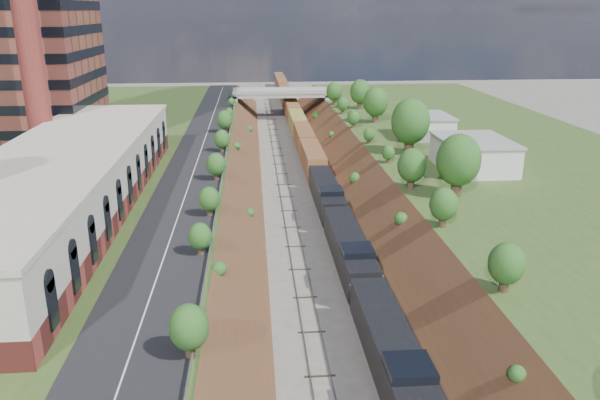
# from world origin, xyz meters

# --- Properties ---
(platform_left) EXTENTS (44.00, 180.00, 5.00)m
(platform_left) POSITION_xyz_m (-33.00, 60.00, 2.50)
(platform_left) COLOR #364F20
(platform_left) RESTS_ON ground
(platform_right) EXTENTS (44.00, 180.00, 5.00)m
(platform_right) POSITION_xyz_m (33.00, 60.00, 2.50)
(platform_right) COLOR #364F20
(platform_right) RESTS_ON ground
(embankment_left) EXTENTS (10.00, 180.00, 10.00)m
(embankment_left) POSITION_xyz_m (-11.00, 60.00, 0.00)
(embankment_left) COLOR brown
(embankment_left) RESTS_ON ground
(embankment_right) EXTENTS (10.00, 180.00, 10.00)m
(embankment_right) POSITION_xyz_m (11.00, 60.00, 0.00)
(embankment_right) COLOR brown
(embankment_right) RESTS_ON ground
(rail_left_track) EXTENTS (1.58, 180.00, 0.18)m
(rail_left_track) POSITION_xyz_m (-2.60, 60.00, 0.09)
(rail_left_track) COLOR gray
(rail_left_track) RESTS_ON ground
(rail_right_track) EXTENTS (1.58, 180.00, 0.18)m
(rail_right_track) POSITION_xyz_m (2.60, 60.00, 0.09)
(rail_right_track) COLOR gray
(rail_right_track) RESTS_ON ground
(road) EXTENTS (8.00, 180.00, 0.10)m
(road) POSITION_xyz_m (-15.50, 60.00, 5.05)
(road) COLOR black
(road) RESTS_ON platform_left
(guardrail) EXTENTS (0.10, 171.00, 0.70)m
(guardrail) POSITION_xyz_m (-11.40, 59.80, 5.55)
(guardrail) COLOR #99999E
(guardrail) RESTS_ON platform_left
(commercial_building) EXTENTS (14.30, 62.30, 7.00)m
(commercial_building) POSITION_xyz_m (-28.00, 38.00, 8.51)
(commercial_building) COLOR maroon
(commercial_building) RESTS_ON platform_left
(smokestack) EXTENTS (3.20, 3.20, 40.00)m
(smokestack) POSITION_xyz_m (-36.00, 56.00, 25.00)
(smokestack) COLOR maroon
(smokestack) RESTS_ON platform_left
(overpass) EXTENTS (24.50, 8.30, 7.40)m
(overpass) POSITION_xyz_m (0.00, 122.00, 4.92)
(overpass) COLOR gray
(overpass) RESTS_ON ground
(white_building_near) EXTENTS (9.00, 12.00, 4.00)m
(white_building_near) POSITION_xyz_m (23.50, 52.00, 7.00)
(white_building_near) COLOR silver
(white_building_near) RESTS_ON platform_right
(white_building_far) EXTENTS (8.00, 10.00, 3.60)m
(white_building_far) POSITION_xyz_m (23.00, 74.00, 6.80)
(white_building_far) COLOR silver
(white_building_far) RESTS_ON platform_right
(tree_right_large) EXTENTS (5.25, 5.25, 7.61)m
(tree_right_large) POSITION_xyz_m (17.00, 40.00, 9.38)
(tree_right_large) COLOR #473323
(tree_right_large) RESTS_ON platform_right
(tree_left_crest) EXTENTS (2.45, 2.45, 3.55)m
(tree_left_crest) POSITION_xyz_m (-11.80, 20.00, 7.04)
(tree_left_crest) COLOR #473323
(tree_left_crest) RESTS_ON platform_left
(freight_train) EXTENTS (3.09, 190.19, 4.61)m
(freight_train) POSITION_xyz_m (2.60, 100.49, 2.66)
(freight_train) COLOR black
(freight_train) RESTS_ON ground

